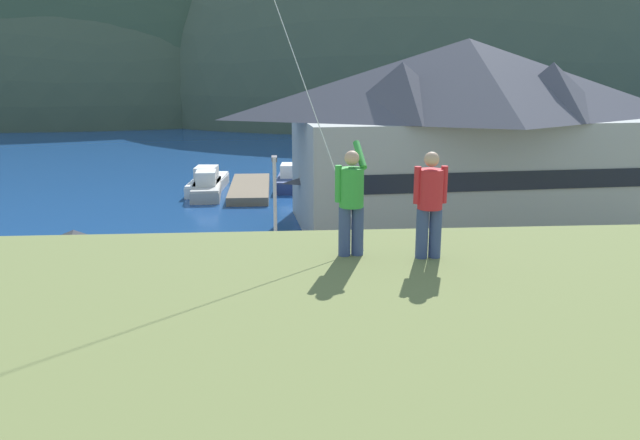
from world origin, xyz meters
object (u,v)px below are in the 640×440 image
object	(u,v)px
person_kite_flyer	(351,199)
storage_shed_waterside	(348,193)
moored_boat_outer_mooring	(291,180)
moored_boat_inner_slip	(207,188)
wharf_dock	(250,189)
parked_car_front_row_end	(283,300)
person_companion	(430,202)
harbor_lodge	(465,128)
parked_car_lone_by_shed	(605,378)
parking_light_pole	(275,216)
storage_shed_near_lot	(79,293)
moored_boat_wharfside	(208,182)
parked_car_mid_row_far	(416,314)

from	to	relation	value
person_kite_flyer	storage_shed_waterside	bearing A→B (deg)	83.32
moored_boat_outer_mooring	moored_boat_inner_slip	distance (m)	7.68
wharf_dock	parked_car_front_row_end	bearing A→B (deg)	-85.12
person_kite_flyer	person_companion	size ratio (longest dim) A/B	1.07
harbor_lodge	parked_car_lone_by_shed	size ratio (longest dim) A/B	5.58
wharf_dock	storage_shed_waterside	bearing A→B (deg)	-58.36
moored_boat_outer_mooring	parking_light_pole	world-z (taller)	parking_light_pole
wharf_dock	moored_boat_inner_slip	world-z (taller)	moored_boat_inner_slip
storage_shed_near_lot	person_companion	world-z (taller)	person_companion
person_kite_flyer	moored_boat_wharfside	bearing A→B (deg)	99.21
storage_shed_near_lot	person_kite_flyer	world-z (taller)	person_kite_flyer
storage_shed_near_lot	parked_car_lone_by_shed	world-z (taller)	storage_shed_near_lot
person_kite_flyer	parked_car_front_row_end	bearing A→B (deg)	94.09
person_companion	parked_car_lone_by_shed	bearing A→B (deg)	43.35
moored_boat_outer_mooring	wharf_dock	bearing A→B (deg)	-150.39
moored_boat_inner_slip	parked_car_front_row_end	xyz separation A→B (m)	(5.83, -26.65, 0.34)
harbor_lodge	person_companion	xyz separation A→B (m)	(-9.80, -30.13, 1.76)
moored_boat_inner_slip	storage_shed_waterside	bearing A→B (deg)	-44.06
moored_boat_wharfside	person_companion	distance (m)	44.75
moored_boat_outer_mooring	storage_shed_near_lot	bearing A→B (deg)	-104.48
moored_boat_wharfside	person_kite_flyer	bearing A→B (deg)	-80.79
parking_light_pole	parked_car_front_row_end	bearing A→B (deg)	-85.37
parked_car_lone_by_shed	parking_light_pole	distance (m)	14.73
person_kite_flyer	parked_car_mid_row_far	bearing A→B (deg)	71.55
moored_boat_outer_mooring	person_kite_flyer	distance (m)	44.64
parked_car_mid_row_far	moored_boat_outer_mooring	bearing A→B (deg)	97.10
storage_shed_waterside	moored_boat_inner_slip	bearing A→B (deg)	135.94
moored_boat_outer_mooring	parked_car_lone_by_shed	distance (m)	38.17
storage_shed_near_lot	person_companion	xyz separation A→B (m)	(9.49, -11.83, 5.70)
wharf_dock	person_companion	xyz separation A→B (m)	(4.64, -42.24, 7.85)
harbor_lodge	moored_boat_outer_mooring	size ratio (longest dim) A/B	3.11
moored_boat_outer_mooring	person_companion	world-z (taller)	person_companion
person_companion	storage_shed_waterside	bearing A→B (deg)	85.66
storage_shed_near_lot	wharf_dock	xyz separation A→B (m)	(4.86, 30.41, -2.15)
storage_shed_waterside	parked_car_mid_row_far	bearing A→B (deg)	-88.47
parking_light_pole	person_kite_flyer	distance (m)	17.90
storage_shed_near_lot	person_kite_flyer	bearing A→B (deg)	-54.58
harbor_lodge	person_kite_flyer	bearing A→B (deg)	-110.27
moored_boat_inner_slip	parked_car_front_row_end	distance (m)	27.29
moored_boat_wharfside	parked_car_front_row_end	xyz separation A→B (m)	(5.98, -28.99, 0.34)
parked_car_front_row_end	parking_light_pole	distance (m)	4.21
moored_boat_wharfside	moored_boat_inner_slip	world-z (taller)	same
storage_shed_waterside	parked_car_front_row_end	size ratio (longest dim) A/B	1.60
storage_shed_waterside	wharf_dock	bearing A→B (deg)	121.64
person_companion	moored_boat_outer_mooring	bearing A→B (deg)	91.45
storage_shed_near_lot	harbor_lodge	bearing A→B (deg)	43.50
moored_boat_wharfside	parking_light_pole	xyz separation A→B (m)	(5.72, -25.82, 3.09)
harbor_lodge	person_companion	distance (m)	31.73
parked_car_front_row_end	person_kite_flyer	xyz separation A→B (m)	(1.01, -14.12, 7.15)
moored_boat_inner_slip	parked_car_lone_by_shed	distance (m)	37.35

